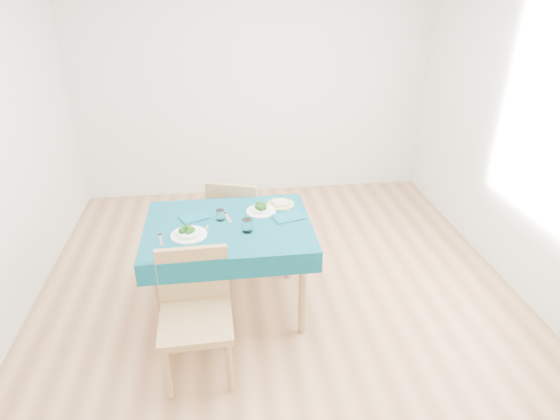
{
  "coord_description": "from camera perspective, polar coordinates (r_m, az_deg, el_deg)",
  "views": [
    {
      "loc": [
        -0.4,
        -3.05,
        2.42
      ],
      "look_at": [
        0.0,
        0.0,
        0.85
      ],
      "focal_mm": 30.0,
      "sensor_mm": 36.0,
      "label": 1
    }
  ],
  "objects": [
    {
      "name": "room_shell",
      "position": [
        3.25,
        0.0,
        7.83
      ],
      "size": [
        4.02,
        4.52,
        2.73
      ],
      "color": "#94643D",
      "rests_on": "ground"
    },
    {
      "name": "table",
      "position": [
        3.66,
        -6.03,
        -7.02
      ],
      "size": [
        1.21,
        0.92,
        0.76
      ],
      "primitive_type": "cube",
      "color": "#074455",
      "rests_on": "ground"
    },
    {
      "name": "chair_near",
      "position": [
        3.02,
        -10.46,
        -11.03
      ],
      "size": [
        0.48,
        0.52,
        1.16
      ],
      "primitive_type": "cube",
      "rotation": [
        0.0,
        0.0,
        0.02
      ],
      "color": "#9A7848",
      "rests_on": "ground"
    },
    {
      "name": "chair_far",
      "position": [
        4.19,
        -5.03,
        0.46
      ],
      "size": [
        0.58,
        0.6,
        1.1
      ],
      "primitive_type": "cube",
      "rotation": [
        0.0,
        0.0,
        2.8
      ],
      "color": "#9A7848",
      "rests_on": "ground"
    },
    {
      "name": "bowl_near",
      "position": [
        3.34,
        -11.09,
        -2.51
      ],
      "size": [
        0.26,
        0.26,
        0.08
      ],
      "primitive_type": null,
      "color": "white",
      "rests_on": "table"
    },
    {
      "name": "bowl_far",
      "position": [
        3.61,
        -2.33,
        0.26
      ],
      "size": [
        0.23,
        0.23,
        0.07
      ],
      "primitive_type": null,
      "color": "white",
      "rests_on": "table"
    },
    {
      "name": "fork_near",
      "position": [
        3.36,
        -14.33,
        -3.51
      ],
      "size": [
        0.06,
        0.18,
        0.0
      ],
      "primitive_type": "cube",
      "rotation": [
        0.0,
        0.0,
        0.18
      ],
      "color": "silver",
      "rests_on": "table"
    },
    {
      "name": "knife_near",
      "position": [
        3.38,
        -9.19,
        -2.68
      ],
      "size": [
        0.07,
        0.22,
        0.0
      ],
      "primitive_type": "cube",
      "rotation": [
        0.0,
        0.0,
        -0.23
      ],
      "color": "silver",
      "rests_on": "table"
    },
    {
      "name": "fork_far",
      "position": [
        3.56,
        -6.38,
        -0.9
      ],
      "size": [
        0.06,
        0.18,
        0.0
      ],
      "primitive_type": "cube",
      "rotation": [
        0.0,
        0.0,
        0.22
      ],
      "color": "silver",
      "rests_on": "table"
    },
    {
      "name": "knife_far",
      "position": [
        3.57,
        0.79,
        -0.66
      ],
      "size": [
        0.08,
        0.2,
        0.0
      ],
      "primitive_type": "cube",
      "rotation": [
        0.0,
        0.0,
        -0.31
      ],
      "color": "silver",
      "rests_on": "table"
    },
    {
      "name": "napkin_near",
      "position": [
        3.59,
        -10.44,
        -0.9
      ],
      "size": [
        0.24,
        0.21,
        0.01
      ],
      "primitive_type": "cube",
      "rotation": [
        0.0,
        0.0,
        0.45
      ],
      "color": "#0B4D5E",
      "rests_on": "table"
    },
    {
      "name": "napkin_far",
      "position": [
        3.53,
        1.0,
        -0.86
      ],
      "size": [
        0.25,
        0.21,
        0.01
      ],
      "primitive_type": "cube",
      "rotation": [
        0.0,
        0.0,
        0.27
      ],
      "color": "#0B4D5E",
      "rests_on": "table"
    },
    {
      "name": "tumbler_center",
      "position": [
        3.51,
        -7.29,
        -0.63
      ],
      "size": [
        0.06,
        0.06,
        0.08
      ],
      "primitive_type": "cylinder",
      "color": "white",
      "rests_on": "table"
    },
    {
      "name": "tumbler_side",
      "position": [
        3.34,
        -4.01,
        -1.9
      ],
      "size": [
        0.08,
        0.08,
        0.1
      ],
      "primitive_type": "cylinder",
      "color": "white",
      "rests_on": "table"
    },
    {
      "name": "side_plate",
      "position": [
        3.73,
        0.06,
        0.7
      ],
      "size": [
        0.22,
        0.22,
        0.01
      ],
      "primitive_type": "cylinder",
      "color": "#93BC5B",
      "rests_on": "table"
    },
    {
      "name": "bread_slice",
      "position": [
        3.72,
        0.06,
        0.89
      ],
      "size": [
        0.14,
        0.14,
        0.02
      ],
      "primitive_type": "cube",
      "rotation": [
        0.0,
        0.0,
        0.33
      ],
      "color": "beige",
      "rests_on": "side_plate"
    }
  ]
}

